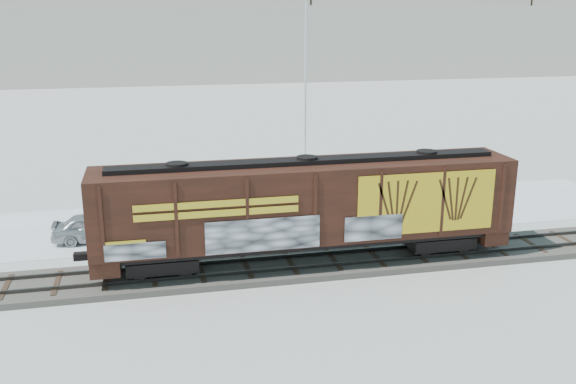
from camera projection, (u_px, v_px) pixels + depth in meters
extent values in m
plane|color=white|center=(333.00, 265.00, 29.26)|extent=(500.00, 500.00, 0.00)
cube|color=#59544C|center=(333.00, 262.00, 29.22)|extent=(50.00, 3.40, 0.28)
cube|color=#33302D|center=(338.00, 264.00, 28.49)|extent=(50.00, 0.10, 0.15)
cube|color=#33302D|center=(329.00, 252.00, 29.84)|extent=(50.00, 0.10, 0.15)
cube|color=white|center=(296.00, 216.00, 36.30)|extent=(40.00, 8.00, 0.03)
cube|color=white|center=(187.00, 40.00, 116.87)|extent=(360.00, 40.00, 12.00)
cube|color=white|center=(177.00, 7.00, 143.41)|extent=(360.00, 40.00, 24.00)
cube|color=black|center=(162.00, 261.00, 27.43)|extent=(3.00, 2.00, 0.90)
cube|color=black|center=(437.00, 239.00, 30.07)|extent=(3.00, 2.00, 0.90)
cylinder|color=black|center=(139.00, 270.00, 26.50)|extent=(0.90, 0.12, 0.90)
cube|color=black|center=(306.00, 238.00, 28.61)|extent=(18.49, 2.40, 0.25)
cube|color=#36170E|center=(307.00, 200.00, 28.12)|extent=(18.49, 3.00, 3.32)
cube|color=black|center=(307.00, 161.00, 27.64)|extent=(17.01, 0.90, 0.20)
cube|color=gold|center=(427.00, 203.00, 27.71)|extent=(6.29, 0.03, 2.69)
cube|color=gold|center=(218.00, 209.00, 25.74)|extent=(6.66, 0.02, 0.70)
cube|color=silver|center=(263.00, 235.00, 26.45)|extent=(4.81, 0.03, 1.40)
cylinder|color=silver|center=(305.00, 189.00, 41.48)|extent=(0.90, 0.90, 0.20)
cylinder|color=silver|center=(305.00, 86.00, 39.68)|extent=(0.14, 0.14, 13.36)
imported|color=#ABADB2|center=(96.00, 227.00, 32.11)|extent=(4.28, 1.81, 1.44)
imported|color=silver|center=(400.00, 203.00, 36.27)|extent=(4.32, 1.56, 1.42)
imported|color=#202228|center=(357.00, 209.00, 34.94)|extent=(5.26, 2.29, 1.51)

